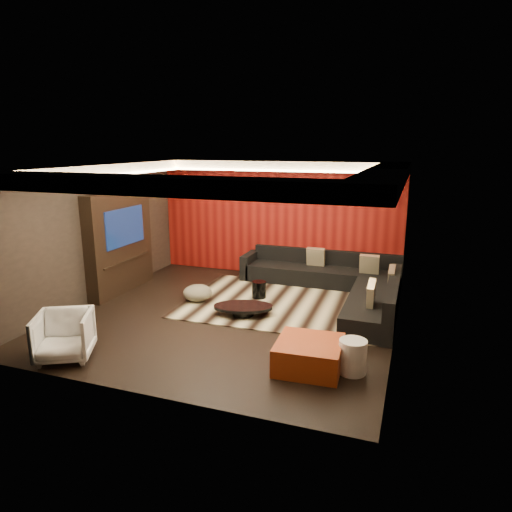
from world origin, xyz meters
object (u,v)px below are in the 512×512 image
at_px(coffee_table, 243,310).
at_px(drum_stool, 259,289).
at_px(orange_ottoman, 309,355).
at_px(sectional_sofa, 339,284).
at_px(armchair, 64,336).
at_px(white_side_table, 353,357).

relative_size(coffee_table, drum_stool, 3.19).
xyz_separation_m(orange_ottoman, sectional_sofa, (-0.15, 3.43, 0.06)).
xyz_separation_m(coffee_table, drum_stool, (-0.05, 1.05, 0.08)).
xyz_separation_m(orange_ottoman, armchair, (-3.56, -0.93, 0.16)).
relative_size(drum_stool, armchair, 0.44).
bearing_deg(white_side_table, sectional_sofa, 102.83).
xyz_separation_m(drum_stool, armchair, (-1.86, -3.61, 0.17)).
height_order(orange_ottoman, sectional_sofa, sectional_sofa).
bearing_deg(sectional_sofa, coffee_table, -129.58).
bearing_deg(drum_stool, white_side_table, -48.41).
height_order(white_side_table, armchair, armchair).
bearing_deg(coffee_table, armchair, -126.81).
relative_size(white_side_table, armchair, 0.62).
relative_size(coffee_table, white_side_table, 2.27).
distance_m(white_side_table, sectional_sofa, 3.45).
height_order(white_side_table, orange_ottoman, white_side_table).
distance_m(coffee_table, armchair, 3.20).
height_order(coffee_table, armchair, armchair).
distance_m(orange_ottoman, armchair, 3.68).
bearing_deg(armchair, orange_ottoman, -13.10).
bearing_deg(sectional_sofa, drum_stool, -153.91).
relative_size(orange_ottoman, sectional_sofa, 0.25).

